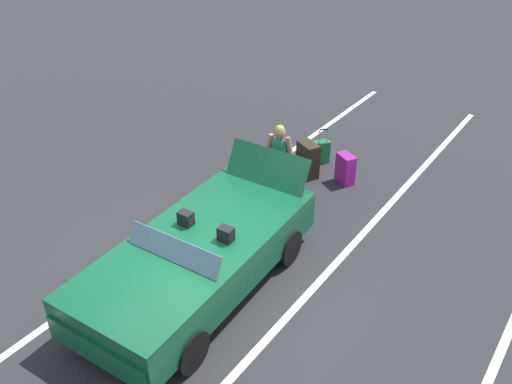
# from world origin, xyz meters

# --- Properties ---
(ground_plane) EXTENTS (80.00, 80.00, 0.00)m
(ground_plane) POSITION_xyz_m (0.00, 0.00, 0.00)
(ground_plane) COLOR #28282B
(lot_line_near) EXTENTS (18.00, 0.12, 0.01)m
(lot_line_near) POSITION_xyz_m (0.00, -1.27, 0.00)
(lot_line_near) COLOR silver
(lot_line_near) RESTS_ON ground_plane
(lot_line_mid) EXTENTS (18.00, 0.12, 0.01)m
(lot_line_mid) POSITION_xyz_m (0.00, 1.43, 0.00)
(lot_line_mid) COLOR silver
(lot_line_mid) RESTS_ON ground_plane
(convertible_car) EXTENTS (4.28, 2.00, 1.51)m
(convertible_car) POSITION_xyz_m (0.20, 0.01, 0.59)
(convertible_car) COLOR #0F4C2D
(convertible_car) RESTS_ON ground_plane
(suitcase_large_black) EXTENTS (0.46, 0.55, 0.74)m
(suitcase_large_black) POSITION_xyz_m (-3.90, -0.43, 0.37)
(suitcase_large_black) COLOR #2D2319
(suitcase_large_black) RESTS_ON ground_plane
(suitcase_medium_bright) EXTENTS (0.41, 0.47, 0.62)m
(suitcase_medium_bright) POSITION_xyz_m (-4.12, 0.33, 0.31)
(suitcase_medium_bright) COLOR #991E8C
(suitcase_medium_bright) RESTS_ON ground_plane
(suitcase_small_carryon) EXTENTS (0.39, 0.36, 0.82)m
(suitcase_small_carryon) POSITION_xyz_m (-4.57, -0.49, 0.25)
(suitcase_small_carryon) COLOR #19723F
(suitcase_small_carryon) RESTS_ON ground_plane
(traveler_person) EXTENTS (0.28, 0.61, 1.65)m
(traveler_person) POSITION_xyz_m (-2.67, -0.33, 0.93)
(traveler_person) COLOR black
(traveler_person) RESTS_ON ground_plane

